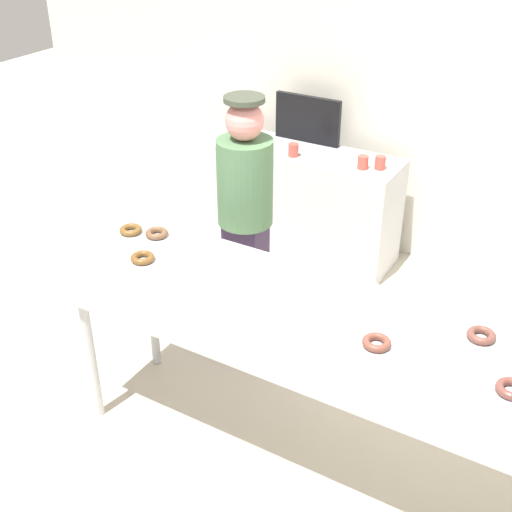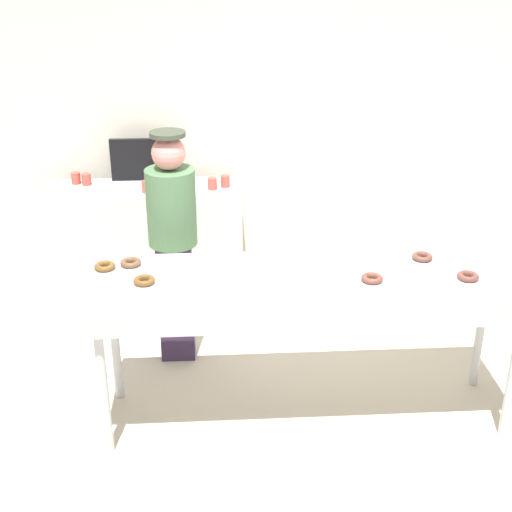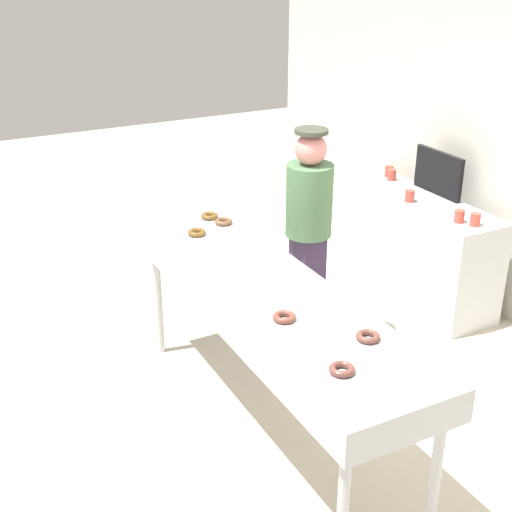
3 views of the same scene
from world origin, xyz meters
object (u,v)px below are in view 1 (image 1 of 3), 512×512
at_px(chocolate_donut_0, 377,343).
at_px(paper_cup_2, 363,162).
at_px(menu_display, 308,119).
at_px(paper_cup_4, 380,163).
at_px(chocolate_donut_2, 157,233).
at_px(chocolate_donut_4, 512,389).
at_px(chocolate_donut_1, 143,258).
at_px(fryer_conveyor, 312,326).
at_px(prep_counter, 293,200).
at_px(worker_baker, 245,214).
at_px(paper_cup_3, 248,129).
at_px(chocolate_donut_3, 481,335).
at_px(chocolate_donut_5, 131,230).
at_px(paper_cup_1, 241,126).
at_px(paper_cup_0, 293,150).

distance_m(chocolate_donut_0, paper_cup_2, 2.23).
bearing_deg(menu_display, paper_cup_4, -18.19).
relative_size(chocolate_donut_0, chocolate_donut_2, 1.00).
height_order(chocolate_donut_2, chocolate_donut_4, same).
xyz_separation_m(chocolate_donut_1, menu_display, (-0.20, 2.27, 0.03)).
xyz_separation_m(chocolate_donut_0, paper_cup_2, (-0.90, 2.04, -0.10)).
bearing_deg(fryer_conveyor, prep_counter, 119.50).
bearing_deg(worker_baker, fryer_conveyor, 125.89).
bearing_deg(paper_cup_3, chocolate_donut_4, -41.44).
relative_size(fryer_conveyor, paper_cup_2, 26.52).
bearing_deg(chocolate_donut_2, chocolate_donut_3, -0.83).
bearing_deg(chocolate_donut_5, chocolate_donut_1, -39.54).
distance_m(paper_cup_2, paper_cup_4, 0.12).
distance_m(paper_cup_2, menu_display, 0.67).
xyz_separation_m(chocolate_donut_0, paper_cup_4, (-0.79, 2.10, -0.10)).
distance_m(chocolate_donut_1, paper_cup_2, 2.03).
height_order(chocolate_donut_4, paper_cup_1, chocolate_donut_4).
distance_m(paper_cup_0, menu_display, 0.36).
height_order(chocolate_donut_1, paper_cup_2, chocolate_donut_1).
relative_size(chocolate_donut_1, paper_cup_2, 1.27).
height_order(fryer_conveyor, prep_counter, fryer_conveyor).
bearing_deg(paper_cup_2, paper_cup_4, 27.59).
height_order(chocolate_donut_2, chocolate_donut_5, same).
bearing_deg(chocolate_donut_4, prep_counter, 133.85).
distance_m(chocolate_donut_2, paper_cup_4, 1.90).
bearing_deg(paper_cup_1, chocolate_donut_2, -71.26).
bearing_deg(paper_cup_0, prep_counter, 112.16).
distance_m(prep_counter, paper_cup_0, 0.50).
bearing_deg(chocolate_donut_2, chocolate_donut_0, -12.12).
bearing_deg(chocolate_donut_1, menu_display, 94.97).
bearing_deg(prep_counter, paper_cup_2, -8.25).
height_order(chocolate_donut_1, paper_cup_3, chocolate_donut_1).
xyz_separation_m(worker_baker, paper_cup_0, (-0.27, 1.13, -0.03)).
bearing_deg(worker_baker, menu_display, -89.02).
bearing_deg(menu_display, chocolate_donut_0, -57.30).
bearing_deg(paper_cup_0, chocolate_donut_3, -43.61).
bearing_deg(prep_counter, chocolate_donut_4, -46.15).
height_order(chocolate_donut_2, worker_baker, worker_baker).
relative_size(fryer_conveyor, chocolate_donut_0, 20.92).
relative_size(chocolate_donut_1, menu_display, 0.23).
distance_m(prep_counter, paper_cup_4, 0.85).
distance_m(worker_baker, paper_cup_3, 1.57).
distance_m(paper_cup_3, paper_cup_4, 1.18).
relative_size(chocolate_donut_2, paper_cup_1, 1.27).
relative_size(fryer_conveyor, chocolate_donut_3, 20.92).
distance_m(chocolate_donut_2, chocolate_donut_5, 0.15).
height_order(fryer_conveyor, paper_cup_3, fryer_conveyor).
relative_size(chocolate_donut_2, paper_cup_2, 1.27).
bearing_deg(chocolate_donut_4, paper_cup_3, 138.56).
height_order(fryer_conveyor, paper_cup_1, fryer_conveyor).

